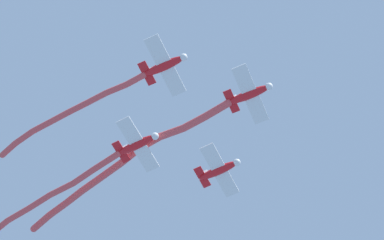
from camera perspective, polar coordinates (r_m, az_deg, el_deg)
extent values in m
ellipsoid|color=red|center=(72.16, 4.91, 2.19)|extent=(4.82, 2.98, 0.99)
sphere|color=white|center=(72.02, 6.63, 2.87)|extent=(1.13, 1.13, 0.85)
ellipsoid|color=black|center=(72.46, 5.34, 2.48)|extent=(1.38, 1.12, 0.53)
cube|color=white|center=(72.02, 5.04, 2.20)|extent=(4.52, 7.10, 0.13)
cube|color=red|center=(72.42, 3.41, 1.62)|extent=(2.02, 2.89, 0.11)
cube|color=white|center=(72.89, 3.46, 1.81)|extent=(1.06, 0.59, 1.37)
cylinder|color=#DB4C4C|center=(72.67, 2.16, 0.89)|extent=(2.92, 2.40, 1.01)
cylinder|color=#DB4C4C|center=(73.29, 0.23, -0.19)|extent=(2.87, 2.21, 0.90)
cylinder|color=#DB4C4C|center=(74.13, -1.75, -1.07)|extent=(3.16, 2.13, 1.43)
cylinder|color=#DB4C4C|center=(75.43, -3.65, -1.94)|extent=(3.06, 2.51, 1.53)
cylinder|color=#DB4C4C|center=(76.99, -5.30, -3.05)|extent=(2.91, 2.80, 1.44)
cylinder|color=#DB4C4C|center=(78.51, -6.99, -4.32)|extent=(3.16, 2.83, 0.96)
cylinder|color=#DB4C4C|center=(79.77, -8.64, -5.47)|extent=(2.65, 2.35, 0.92)
cylinder|color=#DB4C4C|center=(81.28, -10.02, -6.47)|extent=(2.86, 2.71, 1.57)
cylinder|color=#DB4C4C|center=(83.18, -11.42, -7.49)|extent=(3.05, 2.78, 1.30)
cylinder|color=#DB4C4C|center=(85.12, -12.80, -8.54)|extent=(2.91, 2.88, 1.30)
sphere|color=#DB4C4C|center=(72.33, 3.13, 1.46)|extent=(0.84, 0.84, 0.84)
sphere|color=#DB4C4C|center=(73.03, 1.19, 0.32)|extent=(0.84, 0.84, 0.84)
sphere|color=#DB4C4C|center=(73.58, -0.73, -0.70)|extent=(0.84, 0.84, 0.84)
sphere|color=#DB4C4C|center=(74.71, -2.75, -1.43)|extent=(0.84, 0.84, 0.84)
sphere|color=#DB4C4C|center=(76.18, -4.52, -2.43)|extent=(0.84, 0.84, 0.84)
sphere|color=#DB4C4C|center=(77.81, -6.07, -3.66)|extent=(0.84, 0.84, 0.84)
sphere|color=#DB4C4C|center=(79.24, -7.90, -4.96)|extent=(0.84, 0.84, 0.84)
sphere|color=#DB4C4C|center=(80.33, -9.36, -5.97)|extent=(0.84, 0.84, 0.84)
sphere|color=#DB4C4C|center=(82.25, -10.67, -6.96)|extent=(0.84, 0.84, 0.84)
sphere|color=#DB4C4C|center=(84.14, -12.15, -8.00)|extent=(0.84, 0.84, 0.84)
sphere|color=#DB4C4C|center=(86.13, -13.44, -9.07)|extent=(0.84, 0.84, 0.84)
ellipsoid|color=red|center=(75.60, 2.28, -4.36)|extent=(4.76, 3.17, 0.99)
sphere|color=white|center=(75.21, 3.88, -3.66)|extent=(1.14, 1.14, 0.85)
ellipsoid|color=black|center=(75.82, 2.69, -4.04)|extent=(1.38, 1.16, 0.53)
cube|color=white|center=(75.45, 2.40, -4.36)|extent=(4.80, 7.02, 0.13)
cube|color=red|center=(76.07, 0.89, -4.93)|extent=(2.12, 2.87, 0.11)
cube|color=white|center=(76.50, 0.95, -4.71)|extent=(1.04, 0.64, 1.37)
ellipsoid|color=red|center=(71.08, -2.43, 4.65)|extent=(4.79, 3.07, 0.99)
sphere|color=white|center=(70.69, -0.73, 5.40)|extent=(1.13, 1.13, 0.85)
ellipsoid|color=black|center=(71.32, -1.98, 4.95)|extent=(1.38, 1.14, 0.53)
cube|color=white|center=(70.93, -2.31, 4.67)|extent=(4.65, 7.07, 0.13)
cube|color=red|center=(71.57, -3.90, 4.02)|extent=(2.07, 2.89, 0.11)
cube|color=white|center=(72.03, -3.80, 4.20)|extent=(1.05, 0.61, 1.37)
cylinder|color=#DB4C4C|center=(71.87, -4.92, 3.45)|extent=(2.27, 1.75, 0.86)
cylinder|color=#DB4C4C|center=(72.57, -6.50, 2.70)|extent=(2.53, 1.67, 0.76)
cylinder|color=#DB4C4C|center=(73.24, -8.10, 1.94)|extent=(2.27, 1.69, 0.72)
cylinder|color=#DB4C4C|center=(73.90, -9.68, 1.12)|extent=(2.61, 1.81, 0.86)
cylinder|color=#DB4C4C|center=(74.75, -11.28, 0.27)|extent=(2.48, 1.86, 0.78)
cylinder|color=#DB4C4C|center=(75.81, -12.78, -0.54)|extent=(2.51, 1.88, 0.86)
cylinder|color=#DB4C4C|center=(76.95, -14.24, -1.46)|extent=(2.56, 2.15, 0.75)
cylinder|color=#DB4C4C|center=(77.95, -15.47, -2.45)|extent=(2.02, 1.89, 0.90)
sphere|color=#DB4C4C|center=(71.52, -4.18, 3.86)|extent=(0.68, 0.68, 0.68)
sphere|color=#DB4C4C|center=(72.23, -5.64, 3.06)|extent=(0.68, 0.68, 0.68)
sphere|color=#DB4C4C|center=(72.92, -7.36, 2.34)|extent=(0.68, 0.68, 0.68)
sphere|color=#DB4C4C|center=(73.57, -8.83, 1.56)|extent=(0.68, 0.68, 0.68)
sphere|color=#DB4C4C|center=(74.26, -10.52, 0.68)|extent=(0.68, 0.68, 0.68)
sphere|color=#DB4C4C|center=(75.25, -12.03, -0.14)|extent=(0.68, 0.68, 0.68)
sphere|color=#DB4C4C|center=(76.39, -13.50, -0.94)|extent=(0.68, 0.68, 0.68)
sphere|color=#DB4C4C|center=(77.53, -14.97, -1.98)|extent=(0.68, 0.68, 0.68)
sphere|color=#DB4C4C|center=(78.39, -15.97, -2.91)|extent=(0.68, 0.68, 0.68)
ellipsoid|color=red|center=(74.48, -4.76, -2.14)|extent=(4.73, 3.24, 0.99)
sphere|color=white|center=(73.86, -3.20, -1.40)|extent=(1.15, 1.15, 0.85)
ellipsoid|color=black|center=(74.64, -4.33, -1.82)|extent=(1.38, 1.17, 0.53)
cube|color=white|center=(74.32, -4.66, -2.13)|extent=(4.89, 6.98, 0.13)
cube|color=red|center=(75.16, -6.11, -2.74)|extent=(2.16, 2.87, 0.11)
cube|color=white|center=(75.59, -6.01, -2.53)|extent=(1.03, 0.65, 1.37)
cylinder|color=#DB4C4C|center=(75.74, -7.37, -3.55)|extent=(3.10, 2.54, 0.74)
cylinder|color=#DB4C4C|center=(77.19, -9.26, -4.78)|extent=(3.12, 2.69, 1.04)
cylinder|color=#DB4C4C|center=(78.95, -11.14, -5.85)|extent=(3.37, 2.51, 1.18)
cylinder|color=#DB4C4C|center=(80.78, -12.95, -6.84)|extent=(3.12, 2.59, 1.02)
cylinder|color=#DB4C4C|center=(82.60, -14.68, -7.84)|extent=(3.22, 2.53, 0.87)
sphere|color=#DB4C4C|center=(75.15, -6.37, -2.91)|extent=(0.71, 0.71, 0.71)
sphere|color=#DB4C4C|center=(76.36, -8.35, -4.17)|extent=(0.71, 0.71, 0.71)
sphere|color=#DB4C4C|center=(78.05, -10.16, -5.37)|extent=(0.71, 0.71, 0.71)
sphere|color=#DB4C4C|center=(79.88, -12.10, -6.32)|extent=(0.71, 0.71, 0.71)
sphere|color=#DB4C4C|center=(81.71, -13.79, -7.35)|extent=(0.71, 0.71, 0.71)
sphere|color=#DB4C4C|center=(83.52, -15.55, -8.32)|extent=(0.71, 0.71, 0.71)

